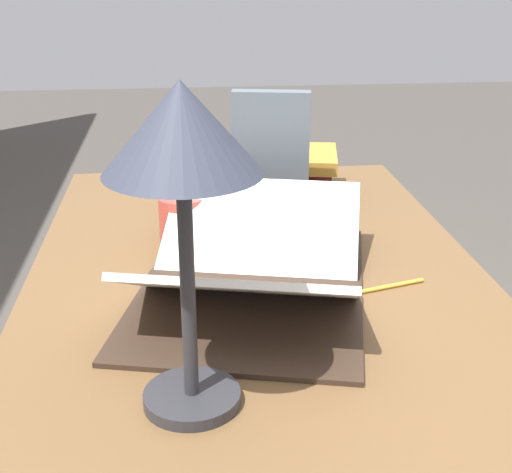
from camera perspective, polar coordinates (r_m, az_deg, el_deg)
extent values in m
cube|color=brown|center=(1.28, 0.05, -3.19)|extent=(1.24, 0.80, 0.03)
cube|color=brown|center=(2.00, 8.37, -5.35)|extent=(0.06, 0.06, 0.70)
cube|color=brown|center=(1.96, -12.04, -6.27)|extent=(0.06, 0.06, 0.70)
cube|color=#38281E|center=(1.19, -0.31, -3.78)|extent=(0.10, 0.35, 0.02)
cube|color=#38281E|center=(1.07, -1.32, -7.31)|extent=(0.33, 0.41, 0.01)
cube|color=#38281E|center=(1.32, 0.51, -1.39)|extent=(0.33, 0.41, 0.01)
cube|color=white|center=(1.06, -1.18, -4.04)|extent=(0.29, 0.39, 0.12)
cube|color=white|center=(1.27, 0.41, 0.61)|extent=(0.29, 0.39, 0.12)
cube|color=#234C2D|center=(1.66, 1.20, 4.13)|extent=(0.25, 0.28, 0.04)
cube|color=maroon|center=(1.65, 1.21, 5.26)|extent=(0.16, 0.26, 0.03)
cube|color=#BC8933|center=(1.64, 1.22, 6.31)|extent=(0.23, 0.32, 0.03)
cube|color=slate|center=(1.46, 1.18, 6.36)|extent=(0.06, 0.16, 0.27)
cylinder|color=#2D2D33|center=(0.91, -5.14, -12.71)|extent=(0.12, 0.12, 0.02)
cylinder|color=#2D2D33|center=(0.83, -5.48, -4.26)|extent=(0.02, 0.02, 0.28)
cone|color=#333847|center=(0.77, -5.99, 8.67)|extent=(0.18, 0.18, 0.10)
cylinder|color=#B74238|center=(1.36, -5.94, 1.28)|extent=(0.09, 0.09, 0.09)
torus|color=#B74238|center=(1.41, -6.55, 1.91)|extent=(0.05, 0.03, 0.05)
cylinder|color=gold|center=(1.20, 10.09, -4.06)|extent=(0.05, 0.15, 0.01)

